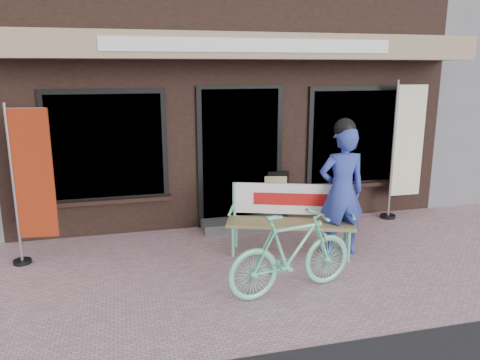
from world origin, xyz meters
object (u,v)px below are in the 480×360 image
object	(u,v)px
bench	(291,213)
nobori_cream	(406,148)
nobori_red	(31,183)
menu_stand	(275,196)
person	(342,189)
bicycle	(292,253)

from	to	relation	value
bench	nobori_cream	bearing A→B (deg)	42.45
nobori_red	nobori_cream	distance (m)	5.65
nobori_red	menu_stand	bearing A→B (deg)	18.90
nobori_red	menu_stand	xyz separation A→B (m)	(3.48, 0.81, -0.63)
menu_stand	person	bearing A→B (deg)	-59.65
bench	bicycle	size ratio (longest dim) A/B	1.12
bench	menu_stand	bearing A→B (deg)	101.17
menu_stand	bicycle	bearing A→B (deg)	-90.01
person	nobori_cream	size ratio (longest dim) A/B	0.81
bench	bicycle	xyz separation A→B (m)	(-0.41, -1.15, -0.07)
bicycle	nobori_red	size ratio (longest dim) A/B	0.75
bench	nobori_red	bearing A→B (deg)	-167.29
nobori_cream	bicycle	bearing A→B (deg)	-141.74
bench	bicycle	distance (m)	1.22
menu_stand	nobori_red	bearing A→B (deg)	-152.67
nobori_red	nobori_cream	xyz separation A→B (m)	(5.62, 0.53, 0.11)
nobori_cream	nobori_red	bearing A→B (deg)	-173.84
person	menu_stand	world-z (taller)	person
nobori_red	bicycle	bearing A→B (deg)	-22.85
nobori_cream	menu_stand	world-z (taller)	nobori_cream
bicycle	menu_stand	distance (m)	2.46
bench	person	world-z (taller)	person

